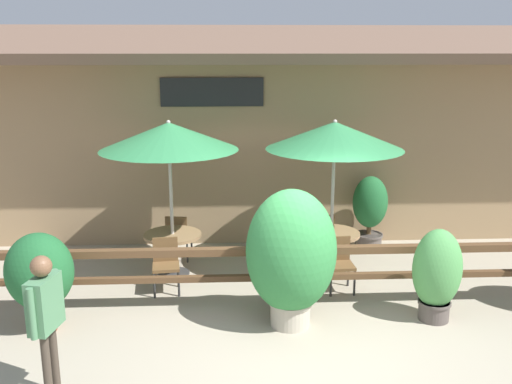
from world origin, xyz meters
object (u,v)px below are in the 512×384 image
(patio_umbrella_near, at_px, (169,136))
(patio_umbrella_middle, at_px, (335,136))
(potted_plant_corner_fern, at_px, (40,274))
(pedestrian, at_px, (45,309))
(dining_table_near, at_px, (173,242))
(chair_near_wallside, at_px, (178,235))
(potted_plant_broad_leaf, at_px, (370,209))
(dining_table_middle, at_px, (331,240))
(chair_middle_wallside, at_px, (322,233))
(chair_middle_streetside, at_px, (339,261))
(potted_plant_small_flowering, at_px, (437,273))
(potted_plant_tall_tropical, at_px, (291,254))
(chair_near_streetside, at_px, (166,262))

(patio_umbrella_near, relative_size, patio_umbrella_middle, 1.00)
(potted_plant_corner_fern, bearing_deg, pedestrian, -69.94)
(dining_table_near, bearing_deg, chair_near_wallside, 87.71)
(pedestrian, bearing_deg, potted_plant_broad_leaf, 146.63)
(patio_umbrella_near, bearing_deg, potted_plant_corner_fern, -129.21)
(patio_umbrella_near, relative_size, dining_table_middle, 2.72)
(dining_table_middle, distance_m, chair_middle_wallside, 0.74)
(chair_middle_streetside, xyz_separation_m, potted_plant_corner_fern, (-4.32, -1.18, 0.35))
(potted_plant_small_flowering, relative_size, potted_plant_broad_leaf, 0.94)
(potted_plant_small_flowering, bearing_deg, dining_table_middle, 122.55)
(patio_umbrella_near, xyz_separation_m, dining_table_near, (-0.00, 0.00, -1.81))
(patio_umbrella_near, relative_size, potted_plant_broad_leaf, 1.85)
(chair_middle_wallside, relative_size, potted_plant_tall_tropical, 0.44)
(dining_table_near, distance_m, potted_plant_broad_leaf, 3.85)
(dining_table_near, relative_size, pedestrian, 0.58)
(pedestrian, bearing_deg, chair_middle_wallside, 150.51)
(dining_table_middle, relative_size, chair_middle_wallside, 1.14)
(patio_umbrella_middle, distance_m, potted_plant_small_flowering, 2.76)
(chair_near_streetside, relative_size, dining_table_middle, 0.88)
(potted_plant_small_flowering, bearing_deg, potted_plant_tall_tropical, -178.45)
(chair_near_wallside, height_order, potted_plant_tall_tropical, potted_plant_tall_tropical)
(chair_near_wallside, xyz_separation_m, chair_middle_wallside, (2.65, -0.02, 0.00))
(dining_table_near, height_order, dining_table_middle, same)
(chair_middle_streetside, relative_size, pedestrian, 0.51)
(dining_table_near, bearing_deg, patio_umbrella_middle, -1.12)
(chair_middle_streetside, bearing_deg, potted_plant_tall_tropical, -131.20)
(potted_plant_small_flowering, height_order, pedestrian, pedestrian)
(patio_umbrella_near, xyz_separation_m, chair_middle_streetside, (2.72, -0.78, -1.92))
(patio_umbrella_middle, relative_size, potted_plant_broad_leaf, 1.85)
(chair_near_wallside, xyz_separation_m, potted_plant_tall_tropical, (1.79, -2.65, 0.57))
(patio_umbrella_middle, bearing_deg, dining_table_middle, -75.96)
(chair_middle_wallside, height_order, potted_plant_broad_leaf, potted_plant_broad_leaf)
(patio_umbrella_near, bearing_deg, chair_near_wallside, 87.71)
(chair_middle_wallside, bearing_deg, potted_plant_broad_leaf, -158.91)
(dining_table_near, relative_size, chair_middle_wallside, 1.14)
(chair_near_streetside, bearing_deg, potted_plant_broad_leaf, 19.69)
(patio_umbrella_middle, bearing_deg, patio_umbrella_near, 178.88)
(chair_near_wallside, bearing_deg, dining_table_middle, 172.61)
(patio_umbrella_near, distance_m, dining_table_near, 1.81)
(patio_umbrella_middle, distance_m, chair_middle_wallside, 2.05)
(chair_near_streetside, bearing_deg, patio_umbrella_middle, 6.63)
(patio_umbrella_middle, bearing_deg, chair_near_streetside, -166.92)
(potted_plant_broad_leaf, bearing_deg, potted_plant_tall_tropical, -121.08)
(potted_plant_tall_tropical, bearing_deg, dining_table_middle, 64.56)
(patio_umbrella_near, xyz_separation_m, chair_near_wallside, (0.03, 0.70, -1.92))
(chair_middle_streetside, bearing_deg, chair_middle_wallside, 88.45)
(dining_table_middle, relative_size, potted_plant_corner_fern, 0.70)
(potted_plant_broad_leaf, bearing_deg, potted_plant_corner_fern, -149.61)
(potted_plant_corner_fern, bearing_deg, chair_near_streetside, 39.21)
(chair_near_wallside, distance_m, potted_plant_corner_fern, 3.14)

